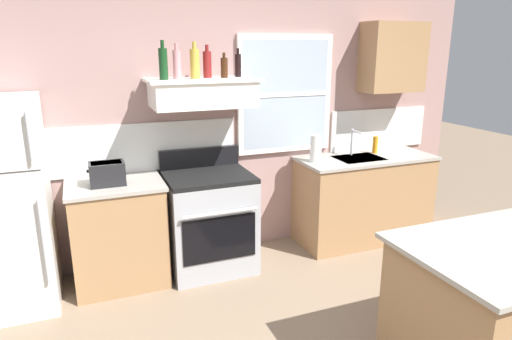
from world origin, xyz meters
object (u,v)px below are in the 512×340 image
object	(u,v)px
stove_range	(209,221)
dish_soap_bottle	(375,145)
bottle_dark_green_wine	(163,63)
toaster	(107,173)
refrigerator	(0,207)
bottle_brown_stout	(224,67)
bottle_rose_pink	(177,64)
bottle_balsamic_dark	(238,65)
bottle_champagne_gold_foil	(195,63)
bottle_red_label_wine	(207,64)
paper_towel_roll	(316,148)
kitchen_island	(511,312)

from	to	relation	value
stove_range	dish_soap_bottle	xyz separation A→B (m)	(1.88, 0.14, 0.54)
bottle_dark_green_wine	toaster	bearing A→B (deg)	-175.65
refrigerator	toaster	bearing A→B (deg)	1.82
bottle_brown_stout	bottle_dark_green_wine	bearing A→B (deg)	-175.57
bottle_rose_pink	bottle_balsamic_dark	xyz separation A→B (m)	(0.56, 0.04, -0.02)
bottle_dark_green_wine	bottle_rose_pink	world-z (taller)	bottle_dark_green_wine
toaster	bottle_brown_stout	distance (m)	1.34
bottle_brown_stout	bottle_balsamic_dark	bearing A→B (deg)	24.30
bottle_rose_pink	bottle_balsamic_dark	size ratio (longest dim) A/B	1.17
bottle_dark_green_wine	bottle_rose_pink	bearing A→B (deg)	29.48
bottle_champagne_gold_foil	bottle_balsamic_dark	xyz separation A→B (m)	(0.42, 0.08, -0.02)
bottle_dark_green_wine	bottle_champagne_gold_foil	world-z (taller)	bottle_dark_green_wine
bottle_red_label_wine	paper_towel_roll	distance (m)	1.33
bottle_red_label_wine	dish_soap_bottle	size ratio (longest dim) A/B	1.56
bottle_rose_pink	bottle_champagne_gold_foil	world-z (taller)	bottle_champagne_gold_foil
bottle_dark_green_wine	dish_soap_bottle	bearing A→B (deg)	2.47
stove_range	paper_towel_roll	world-z (taller)	paper_towel_roll
bottle_champagne_gold_foil	bottle_brown_stout	distance (m)	0.27
bottle_balsamic_dark	bottle_champagne_gold_foil	bearing A→B (deg)	-168.97
bottle_balsamic_dark	kitchen_island	xyz separation A→B (m)	(0.96, -2.23, -1.39)
toaster	bottle_dark_green_wine	world-z (taller)	bottle_dark_green_wine
toaster	paper_towel_roll	xyz separation A→B (m)	(1.96, 0.03, 0.04)
stove_range	bottle_champagne_gold_foil	xyz separation A→B (m)	(-0.07, 0.07, 1.41)
paper_towel_roll	kitchen_island	size ratio (longest dim) A/B	0.19
stove_range	kitchen_island	xyz separation A→B (m)	(1.31, -2.08, -0.01)
refrigerator	bottle_balsamic_dark	world-z (taller)	bottle_balsamic_dark
bottle_balsamic_dark	paper_towel_roll	distance (m)	1.11
refrigerator	bottle_champagne_gold_foil	xyz separation A→B (m)	(1.58, 0.09, 1.04)
bottle_rose_pink	kitchen_island	bearing A→B (deg)	-55.36
refrigerator	dish_soap_bottle	xyz separation A→B (m)	(3.53, 0.16, 0.17)
bottle_dark_green_wine	bottle_balsamic_dark	distance (m)	0.70
paper_towel_roll	bottle_balsamic_dark	bearing A→B (deg)	171.44
bottle_brown_stout	paper_towel_roll	bearing A→B (deg)	-2.87
bottle_red_label_wine	bottle_rose_pink	bearing A→B (deg)	-173.43
toaster	bottle_dark_green_wine	xyz separation A→B (m)	(0.51, 0.04, 0.87)
bottle_dark_green_wine	bottle_rose_pink	size ratio (longest dim) A/B	1.08
refrigerator	bottle_dark_green_wine	distance (m)	1.68
paper_towel_roll	dish_soap_bottle	distance (m)	0.78
stove_range	bottle_brown_stout	xyz separation A→B (m)	(0.20, 0.08, 1.37)
stove_range	kitchen_island	bearing A→B (deg)	-57.86
refrigerator	stove_range	xyz separation A→B (m)	(1.65, 0.02, -0.37)
refrigerator	bottle_dark_green_wine	size ratio (longest dim) A/B	5.26
toaster	paper_towel_roll	distance (m)	1.96
kitchen_island	bottle_dark_green_wine	bearing A→B (deg)	127.77
paper_towel_roll	dish_soap_bottle	xyz separation A→B (m)	(0.77, 0.10, -0.04)
dish_soap_bottle	kitchen_island	world-z (taller)	dish_soap_bottle
toaster	bottle_rose_pink	size ratio (longest dim) A/B	1.01
dish_soap_bottle	toaster	bearing A→B (deg)	-177.17
bottle_dark_green_wine	stove_range	bearing A→B (deg)	-7.03
bottle_rose_pink	bottle_brown_stout	xyz separation A→B (m)	(0.41, -0.03, -0.03)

